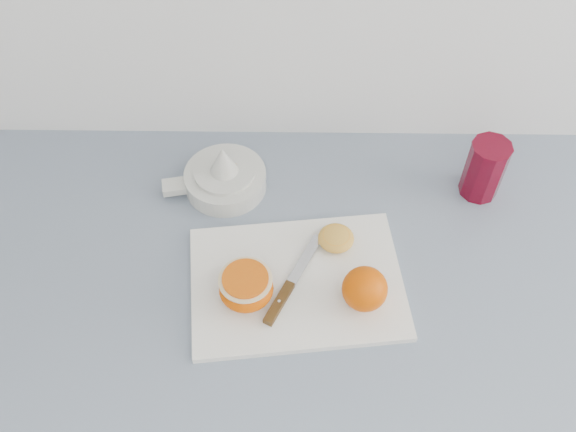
{
  "coord_description": "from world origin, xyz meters",
  "views": [
    {
      "loc": [
        -0.33,
        1.11,
        1.77
      ],
      "look_at": [
        -0.34,
        1.74,
        0.96
      ],
      "focal_mm": 40.0,
      "sensor_mm": 36.0,
      "label": 1
    }
  ],
  "objects": [
    {
      "name": "citrus_juicer",
      "position": [
        -0.45,
        1.86,
        0.92
      ],
      "size": [
        0.19,
        0.15,
        0.1
      ],
      "color": "white",
      "rests_on": "counter"
    },
    {
      "name": "squeezed_shell",
      "position": [
        -0.26,
        1.73,
        0.92
      ],
      "size": [
        0.06,
        0.06,
        0.03
      ],
      "color": "gold",
      "rests_on": "cutting_board"
    },
    {
      "name": "half_orange",
      "position": [
        -0.4,
        1.62,
        0.93
      ],
      "size": [
        0.08,
        0.08,
        0.05
      ],
      "color": "#F74400",
      "rests_on": "cutting_board"
    },
    {
      "name": "paring_knife",
      "position": [
        -0.34,
        1.62,
        0.91
      ],
      "size": [
        0.09,
        0.17,
        0.01
      ],
      "color": "#4F3516",
      "rests_on": "cutting_board"
    },
    {
      "name": "cutting_board",
      "position": [
        -0.32,
        1.65,
        0.9
      ],
      "size": [
        0.36,
        0.28,
        0.01
      ],
      "primitive_type": "cube",
      "rotation": [
        0.0,
        0.0,
        0.12
      ],
      "color": "white",
      "rests_on": "counter"
    },
    {
      "name": "whole_orange",
      "position": [
        -0.22,
        1.62,
        0.94
      ],
      "size": [
        0.07,
        0.07,
        0.07
      ],
      "color": "#F74400",
      "rests_on": "cutting_board"
    },
    {
      "name": "counter",
      "position": [
        -0.21,
        1.7,
        0.45
      ],
      "size": [
        2.63,
        0.64,
        0.89
      ],
      "color": "beige",
      "rests_on": "ground"
    },
    {
      "name": "red_tumbler",
      "position": [
        0.0,
        1.86,
        0.94
      ],
      "size": [
        0.07,
        0.07,
        0.11
      ],
      "color": "#620518",
      "rests_on": "counter"
    }
  ]
}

